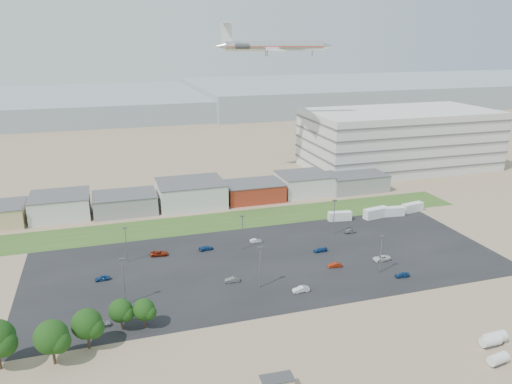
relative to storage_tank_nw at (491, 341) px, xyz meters
name	(u,v)px	position (x,y,z in m)	size (l,w,h in m)	color
ground	(277,303)	(-32.75, 26.93, -1.14)	(700.00, 700.00, 0.00)	#967F5F
parking_lot	(269,262)	(-27.75, 46.93, -1.14)	(120.00, 50.00, 0.01)	black
grass_strip	(221,221)	(-32.75, 78.93, -1.13)	(160.00, 16.00, 0.02)	#305620
hills_backdrop	(194,101)	(7.25, 341.93, 3.36)	(700.00, 200.00, 9.00)	gray
building_row	(158,196)	(-49.75, 97.93, 2.86)	(170.00, 20.00, 8.00)	silver
parking_garage	(399,139)	(57.25, 121.93, 11.36)	(80.00, 40.00, 25.00)	silver
storage_tank_nw	(491,341)	(0.00, 0.00, 0.00)	(3.80, 1.90, 2.28)	silver
storage_tank_ne	(495,337)	(1.42, 0.51, 0.15)	(4.31, 2.15, 2.59)	silver
storage_tank_sw	(498,359)	(-2.60, -4.79, -0.02)	(3.75, 1.87, 2.25)	silver
box_trailer_a	(340,216)	(3.16, 68.97, 0.23)	(7.32, 2.29, 2.75)	silver
box_trailer_b	(376,213)	(15.24, 67.66, 0.44)	(8.41, 2.63, 3.15)	silver
box_trailer_c	(392,211)	(21.24, 67.64, 0.29)	(7.66, 2.39, 2.87)	silver
box_trailer_d	(412,207)	(29.66, 69.11, 0.30)	(7.67, 2.40, 2.87)	silver
tree_left	(52,340)	(-77.42, 18.62, 3.69)	(6.44, 6.44, 9.66)	black
tree_mid	(87,327)	(-71.62, 21.67, 3.39)	(6.04, 6.04, 9.06)	black
tree_right	(121,313)	(-65.48, 26.18, 2.60)	(4.99, 4.99, 7.49)	black
tree_near	(144,312)	(-61.10, 25.63, 2.40)	(4.72, 4.72, 7.09)	black
lightpole_front_l	(124,282)	(-64.25, 36.04, 4.25)	(1.27, 0.53, 10.79)	slate
lightpole_front_m	(260,267)	(-34.11, 34.71, 3.90)	(1.19, 0.49, 10.08)	slate
lightpole_front_r	(381,254)	(-3.88, 33.06, 3.69)	(1.14, 0.47, 9.66)	slate
lightpole_back_l	(126,245)	(-62.50, 57.68, 3.59)	(1.11, 0.46, 9.46)	slate
lightpole_back_m	(243,233)	(-32.09, 56.54, 3.71)	(1.14, 0.48, 9.70)	slate
lightpole_back_r	(334,217)	(-3.91, 58.88, 4.13)	(1.24, 0.52, 10.54)	slate
airliner	(275,46)	(0.11, 123.71, 50.56)	(46.08, 31.42, 13.62)	silver
parked_car_0	(382,258)	(0.24, 38.98, -0.49)	(2.16, 4.68, 1.30)	silver
parked_car_1	(335,265)	(-13.02, 39.00, -0.55)	(1.24, 3.56, 1.17)	maroon
parked_car_2	(402,275)	(0.12, 29.34, -0.54)	(1.41, 3.51, 1.20)	navy
parked_car_4	(232,280)	(-39.62, 39.04, -0.56)	(1.24, 3.56, 1.17)	#595B5E
parked_car_5	(102,278)	(-68.84, 49.03, -0.54)	(1.41, 3.50, 1.19)	navy
parked_car_6	(206,248)	(-41.74, 58.89, -0.56)	(1.63, 4.00, 1.16)	navy
parked_car_8	(350,231)	(1.44, 58.39, -0.52)	(1.47, 3.66, 1.25)	#A5A5AA
parked_car_9	(159,253)	(-54.28, 59.07, -0.49)	(2.15, 4.66, 1.29)	maroon
parked_car_10	(101,324)	(-69.44, 28.59, -0.54)	(1.68, 4.13, 1.20)	#A5A5AA
parked_car_11	(256,241)	(-27.30, 59.84, -0.60)	(1.16, 3.31, 1.09)	silver
parked_car_12	(320,250)	(-12.64, 48.73, -0.60)	(1.52, 3.73, 1.08)	navy
parked_car_13	(301,289)	(-25.91, 29.83, -0.50)	(1.37, 3.92, 1.29)	silver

